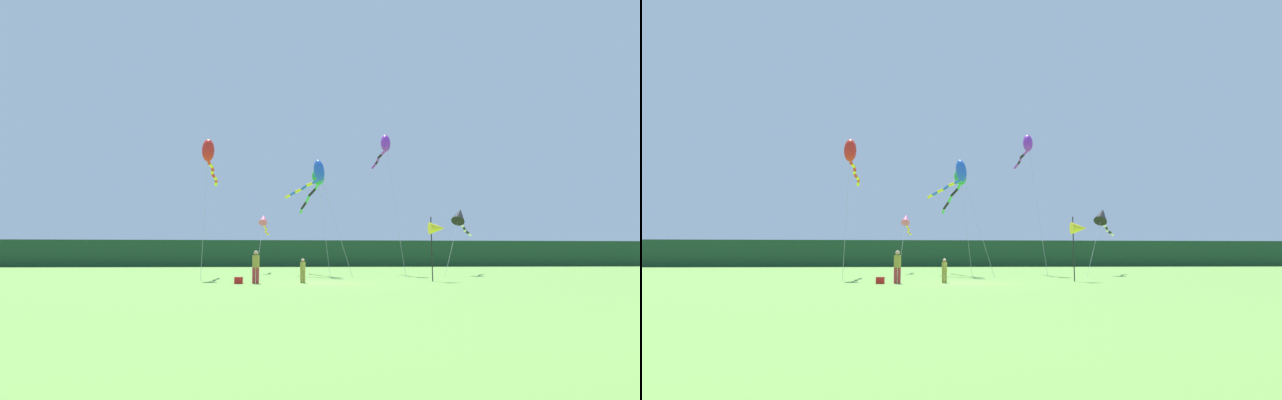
% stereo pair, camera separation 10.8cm
% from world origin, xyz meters
% --- Properties ---
extents(ground_plane, '(120.00, 120.00, 0.00)m').
position_xyz_m(ground_plane, '(0.00, 0.00, 0.00)').
color(ground_plane, '#6B9E42').
extents(distant_treeline, '(108.00, 3.15, 3.88)m').
position_xyz_m(distant_treeline, '(0.00, 45.00, 1.94)').
color(distant_treeline, '#1E4228').
rests_on(distant_treeline, ground).
extents(person_adult, '(0.38, 0.38, 1.71)m').
position_xyz_m(person_adult, '(-3.82, -0.09, 0.95)').
color(person_adult, '#B23338').
rests_on(person_adult, ground).
extents(person_child, '(0.28, 0.28, 1.29)m').
position_xyz_m(person_child, '(-1.35, 0.25, 0.72)').
color(person_child, olive).
rests_on(person_child, ground).
extents(cooler_box, '(0.41, 0.43, 0.34)m').
position_xyz_m(cooler_box, '(-4.67, -0.24, 0.17)').
color(cooler_box, red).
rests_on(cooler_box, ground).
extents(banner_flag_pole, '(0.90, 0.70, 3.67)m').
position_xyz_m(banner_flag_pole, '(6.40, 1.31, 2.98)').
color(banner_flag_pole, black).
rests_on(banner_flag_pole, ground).
extents(kite_red, '(0.84, 6.14, 9.07)m').
position_xyz_m(kite_red, '(-7.35, 5.47, 8.09)').
color(kite_red, '#B2B2B2').
rests_on(kite_red, ground).
extents(kite_rainbow, '(0.83, 7.77, 5.32)m').
position_xyz_m(kite_rainbow, '(-4.20, 15.87, 4.52)').
color(kite_rainbow, '#B2B2B2').
rests_on(kite_rainbow, ground).
extents(kite_blue, '(4.58, 6.19, 8.61)m').
position_xyz_m(kite_blue, '(-0.06, 8.89, 7.50)').
color(kite_blue, '#B2B2B2').
rests_on(kite_blue, ground).
extents(kite_black, '(4.78, 6.71, 5.47)m').
position_xyz_m(kite_black, '(11.35, 10.54, 4.52)').
color(kite_black, '#B2B2B2').
rests_on(kite_black, ground).
extents(kite_purple, '(0.87, 8.22, 11.29)m').
position_xyz_m(kite_purple, '(5.65, 11.44, 10.34)').
color(kite_purple, '#B2B2B2').
rests_on(kite_purple, ground).
extents(kite_green, '(1.95, 8.64, 8.21)m').
position_xyz_m(kite_green, '(0.02, 11.00, 7.16)').
color(kite_green, '#B2B2B2').
rests_on(kite_green, ground).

